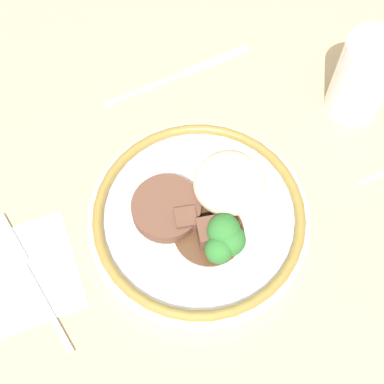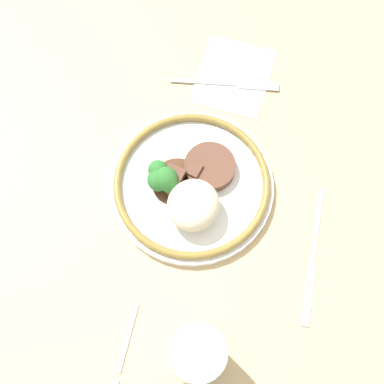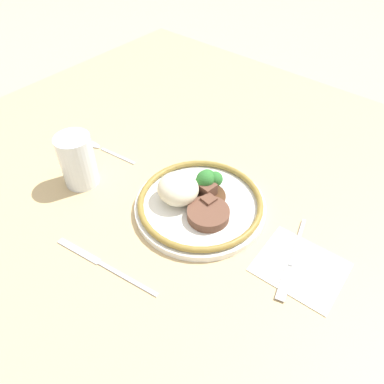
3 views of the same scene
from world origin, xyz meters
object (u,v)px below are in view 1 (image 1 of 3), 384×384
at_px(plate, 204,213).
at_px(knife, 184,74).
at_px(juice_glass, 362,80).
at_px(fork, 25,267).

bearing_deg(plate, knife, 78.94).
bearing_deg(knife, juice_glass, -38.98).
bearing_deg(fork, juice_glass, -94.10).
distance_m(plate, fork, 0.21).
relative_size(fork, knife, 0.84).
height_order(plate, knife, plate).
xyz_separation_m(juice_glass, fork, (-0.44, -0.09, -0.05)).
bearing_deg(knife, fork, -149.32).
relative_size(plate, fork, 1.41).
xyz_separation_m(plate, fork, (-0.21, 0.00, -0.02)).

